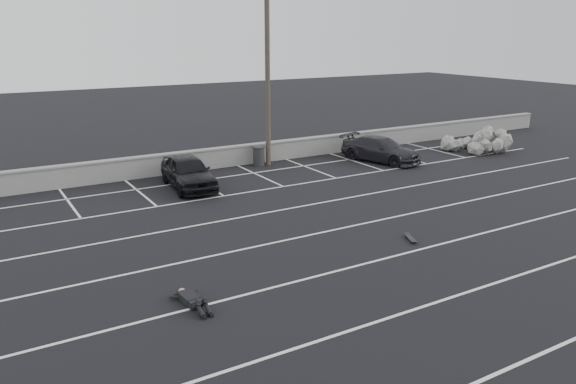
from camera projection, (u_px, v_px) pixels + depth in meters
ground at (398, 255)px, 18.01m from camera, size 120.00×120.00×0.00m
seawall at (219, 157)px, 29.42m from camera, size 50.00×0.45×1.06m
stall_lines at (319, 218)px, 21.61m from camera, size 36.00×20.05×0.01m
car_left at (188, 172)px, 25.56m from camera, size 2.13×4.53×1.50m
car_right at (381, 149)px, 30.79m from camera, size 3.13×4.95×1.34m
utility_pole at (268, 71)px, 28.78m from camera, size 1.30×0.26×9.74m
trash_bin at (259, 156)px, 29.87m from camera, size 0.77×0.77×1.02m
riprap_pile at (480, 143)px, 33.57m from camera, size 3.85×3.45×1.13m
person at (189, 294)px, 14.87m from camera, size 1.14×2.26×0.43m
skateboard at (411, 238)px, 19.29m from camera, size 0.47×0.75×0.09m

